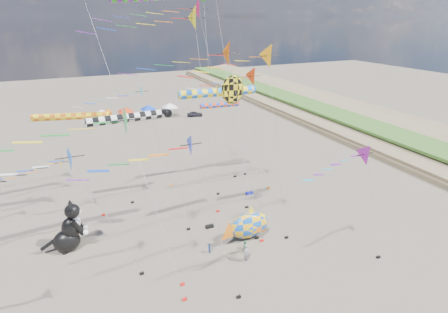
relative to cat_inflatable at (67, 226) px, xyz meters
The scene contains 25 objects.
delta_kite_0 6.60m from the cat_inflatable, 86.59° to the left, with size 8.28×1.67×7.86m.
delta_kite_1 11.77m from the cat_inflatable, 72.33° to the right, with size 9.17×2.21×13.43m.
delta_kite_2 28.87m from the cat_inflatable, 29.74° to the right, with size 8.16×2.00×12.08m.
delta_kite_3 24.92m from the cat_inflatable, ahead, with size 11.39×2.37×16.63m.
delta_kite_4 17.26m from the cat_inflatable, 72.31° to the right, with size 12.38×2.22×16.66m.
delta_kite_5 16.36m from the cat_inflatable, 49.51° to the left, with size 10.90×1.78×14.39m.
delta_kite_7 23.60m from the cat_inflatable, 24.99° to the right, with size 11.13×2.09×19.86m.
delta_kite_9 18.23m from the cat_inflatable, 63.00° to the right, with size 11.24×1.61×15.06m.
delta_kite_10 27.38m from the cat_inflatable, 26.16° to the left, with size 15.07×2.66×23.89m.
delta_kite_11 22.56m from the cat_inflatable, ahead, with size 12.47×2.46×22.83m.
delta_kite_12 21.70m from the cat_inflatable, 20.77° to the right, with size 12.99×2.34×20.01m.
windsock_0 11.61m from the cat_inflatable, 70.62° to the left, with size 9.31×0.78×12.14m.
windsock_1 12.81m from the cat_inflatable, 13.28° to the right, with size 9.02×0.83×13.65m.
windsock_2 19.83m from the cat_inflatable, 10.01° to the right, with size 9.11×0.86×15.44m.
windsock_4 23.53m from the cat_inflatable, 22.83° to the left, with size 6.87×0.72×11.21m.
angelfish_kite 20.53m from the cat_inflatable, 15.10° to the right, with size 3.74×3.02×16.75m.
cat_inflatable is the anchor object (origin of this frame).
fish_inflatable 17.98m from the cat_inflatable, 18.82° to the right, with size 5.81×2.35×3.85m.
person_adult 17.64m from the cat_inflatable, 30.63° to the right, with size 0.69×0.45×1.89m, color gray.
child_green 17.58m from the cat_inflatable, 24.86° to the right, with size 0.53×0.41×1.09m, color #278E50.
child_blue 14.07m from the cat_inflatable, 26.99° to the right, with size 0.61×0.25×1.04m, color #1F4193.
kite_bag_1 14.44m from the cat_inflatable, ahead, with size 0.90×0.44×0.30m, color black.
kite_bag_2 22.06m from the cat_inflatable, ahead, with size 0.90×0.44×0.30m, color #1316C2.
tent_row 46.50m from the cat_inflatable, 70.58° to the left, with size 19.20×4.20×3.80m.
parked_car 50.48m from the cat_inflatable, 56.08° to the left, with size 1.43×3.56×1.21m, color #26262D.
Camera 1 is at (-11.88, -16.65, 21.65)m, focal length 28.00 mm.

